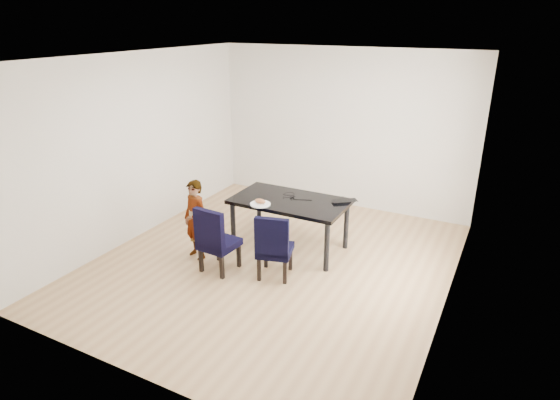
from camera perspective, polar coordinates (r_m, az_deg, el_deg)
The scene contains 14 objects.
floor at distance 6.46m, azimuth -0.82°, elevation -7.66°, with size 4.50×5.00×0.01m, color tan.
ceiling at distance 5.66m, azimuth -0.97°, elevation 17.08°, with size 4.50×5.00×0.01m, color white.
wall_back at distance 8.14m, azimuth 7.58°, elevation 8.56°, with size 4.50×0.01×2.70m, color silver.
wall_front at distance 4.05m, azimuth -17.99°, elevation -5.79°, with size 4.50×0.01×2.70m, color white.
wall_left at distance 7.23m, azimuth -16.94°, elevation 6.19°, with size 0.01×5.00×2.70m, color white.
wall_right at distance 5.30m, azimuth 21.14°, elevation 0.25°, with size 0.01×5.00×2.70m, color white.
dining_table at distance 6.68m, azimuth 1.19°, elevation -2.96°, with size 1.60×0.90×0.75m, color black.
chair_left at distance 6.14m, azimuth -7.43°, elevation -4.64°, with size 0.44×0.45×0.91m, color black.
chair_right at distance 5.96m, azimuth -0.61°, elevation -5.46°, with size 0.42×0.44×0.88m, color black.
child at distance 6.47m, azimuth -10.26°, elevation -2.39°, with size 0.41×0.27×1.12m, color orange.
plate at distance 6.37m, azimuth -2.42°, elevation -0.50°, with size 0.28×0.28×0.02m, color white.
sandwich at distance 6.36m, azimuth -2.43°, elevation -0.14°, with size 0.16×0.08×0.06m, color #AB673D.
laptop at distance 6.55m, azimuth 7.74°, elevation 0.02°, with size 0.35×0.23×0.03m, color black.
cable_tangle at distance 6.60m, azimuth 1.05°, elevation 0.26°, with size 0.16×0.16×0.01m, color black.
Camera 1 is at (2.68, -4.97, 3.13)m, focal length 30.00 mm.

